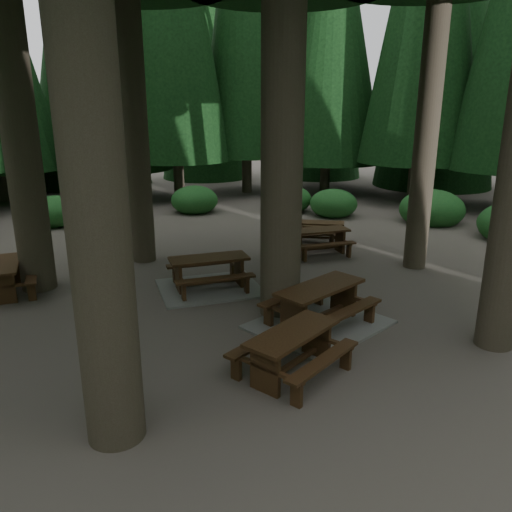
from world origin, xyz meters
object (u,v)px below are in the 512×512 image
object	(u,v)px
picnic_table_b	(4,274)
picnic_table_f	(319,238)
picnic_table_a	(319,312)
picnic_table_e	(293,346)
picnic_table_d	(320,229)
picnic_table_c	(210,278)

from	to	relation	value
picnic_table_b	picnic_table_f	size ratio (longest dim) A/B	1.01
picnic_table_a	picnic_table_e	bearing A→B (deg)	-153.77
picnic_table_d	picnic_table_f	bearing A→B (deg)	-88.74
picnic_table_b	picnic_table_d	distance (m)	9.25
picnic_table_a	picnic_table_d	xyz separation A→B (m)	(2.84, 5.89, 0.14)
picnic_table_d	picnic_table_c	bearing A→B (deg)	-116.67
picnic_table_e	picnic_table_f	distance (m)	7.15
picnic_table_f	picnic_table_e	bearing A→B (deg)	-117.44
picnic_table_b	picnic_table_c	xyz separation A→B (m)	(4.62, -1.24, -0.22)
picnic_table_c	picnic_table_b	bearing A→B (deg)	165.31
picnic_table_d	picnic_table_e	distance (m)	8.52
picnic_table_a	picnic_table_f	bearing A→B (deg)	39.17
picnic_table_b	picnic_table_f	bearing A→B (deg)	-88.25
picnic_table_a	picnic_table_f	xyz separation A→B (m)	(2.22, 4.66, 0.20)
picnic_table_a	picnic_table_b	world-z (taller)	picnic_table_a
picnic_table_e	picnic_table_f	world-z (taller)	picnic_table_e
picnic_table_d	picnic_table_f	world-z (taller)	picnic_table_f
picnic_table_b	picnic_table_e	distance (m)	7.47
picnic_table_b	picnic_table_c	world-z (taller)	picnic_table_c
picnic_table_c	picnic_table_e	world-z (taller)	picnic_table_c
picnic_table_a	picnic_table_e	xyz separation A→B (m)	(-1.26, -1.58, 0.21)
picnic_table_b	picnic_table_e	xyz separation A→B (m)	(4.96, -5.59, 0.01)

